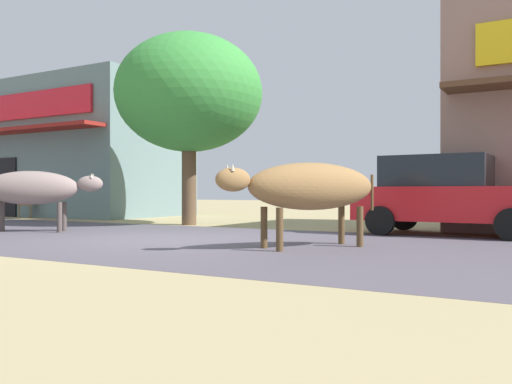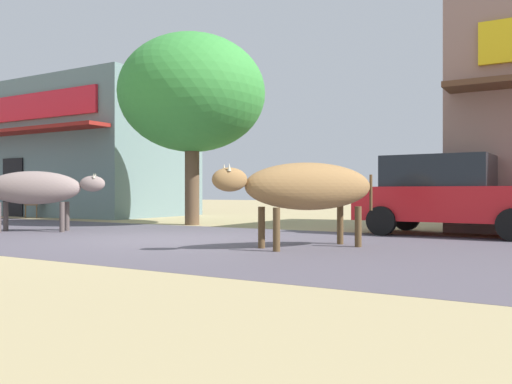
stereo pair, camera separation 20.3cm
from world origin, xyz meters
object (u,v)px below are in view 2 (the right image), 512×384
object	(u,v)px
parked_hatchback_car	(449,194)
cow_near_brown	(37,188)
cafe_chair_near_tree	(34,203)
cafe_chair_by_doorway	(30,202)
roadside_tree	(192,94)
cow_far_dark	(307,187)

from	to	relation	value
parked_hatchback_car	cow_near_brown	xyz separation A→B (m)	(-8.13, -3.73, 0.13)
cafe_chair_near_tree	cafe_chair_by_doorway	size ratio (longest dim) A/B	1.00
cow_near_brown	parked_hatchback_car	bearing A→B (deg)	24.64
roadside_tree	cow_far_dark	size ratio (longest dim) A/B	1.95
cafe_chair_near_tree	cafe_chair_by_doorway	distance (m)	1.13
cafe_chair_near_tree	cow_near_brown	bearing A→B (deg)	-36.21
cow_near_brown	cafe_chair_near_tree	distance (m)	6.88
parked_hatchback_car	roadside_tree	bearing A→B (deg)	179.92
roadside_tree	parked_hatchback_car	world-z (taller)	roadside_tree
parked_hatchback_car	cafe_chair_by_doorway	world-z (taller)	parked_hatchback_car
cow_near_brown	cafe_chair_near_tree	xyz separation A→B (m)	(-5.54, 4.05, -0.45)
cow_near_brown	roadside_tree	bearing A→B (deg)	68.28
roadside_tree	cafe_chair_near_tree	size ratio (longest dim) A/B	5.58
cow_near_brown	cow_far_dark	bearing A→B (deg)	-0.32
cafe_chair_near_tree	cafe_chair_by_doorway	bearing A→B (deg)	148.46
parked_hatchback_car	cow_far_dark	bearing A→B (deg)	-111.02
cow_near_brown	cafe_chair_by_doorway	xyz separation A→B (m)	(-6.50, 4.65, -0.45)
roadside_tree	parked_hatchback_car	size ratio (longest dim) A/B	1.35
cow_far_dark	cafe_chair_near_tree	distance (m)	12.90
roadside_tree	cow_far_dark	bearing A→B (deg)	-36.02
roadside_tree	cafe_chair_near_tree	world-z (taller)	roadside_tree
roadside_tree	cow_near_brown	distance (m)	4.77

